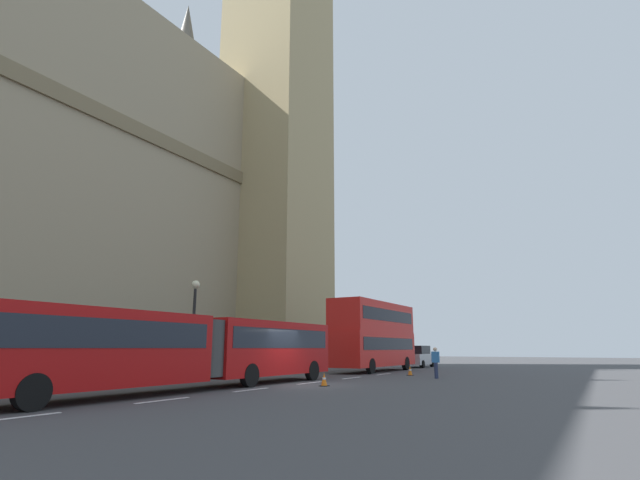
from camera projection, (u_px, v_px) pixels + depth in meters
name	position (u px, v px, depth m)	size (l,w,h in m)	color
ground_plane	(296.00, 385.00, 22.38)	(160.00, 160.00, 0.00)	#424244
lane_centre_marking	(251.00, 390.00, 19.54)	(29.80, 0.16, 0.01)	silver
clock_tower	(280.00, 1.00, 56.61)	(10.60, 10.60, 78.60)	tan
articulated_bus	(197.00, 346.00, 19.92)	(17.91, 2.54, 2.90)	#B20F0F
double_decker_bus	(374.00, 333.00, 35.59)	(10.32, 2.54, 4.90)	red
sedan_lead	(418.00, 357.00, 42.70)	(4.40, 1.86, 1.85)	#B7B7BC
traffic_cone_west	(324.00, 380.00, 21.52)	(0.36, 0.36, 0.58)	black
traffic_cone_middle	(410.00, 371.00, 29.84)	(0.36, 0.36, 0.58)	black
street_lamp	(194.00, 321.00, 26.10)	(0.44, 0.44, 5.27)	black
pedestrian_near_cones	(436.00, 362.00, 27.09)	(0.36, 0.41, 1.69)	#262D4C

